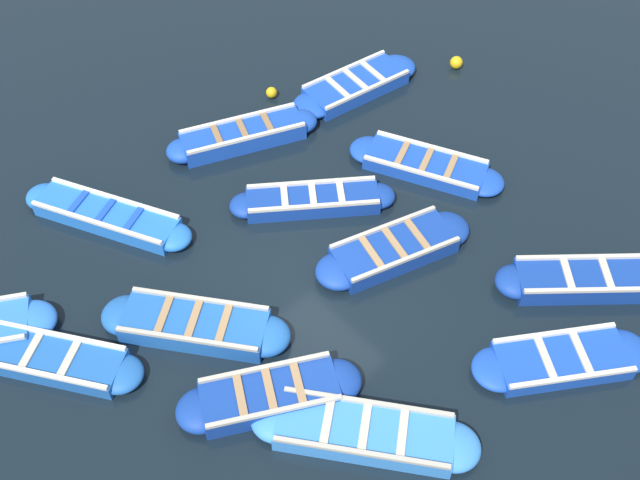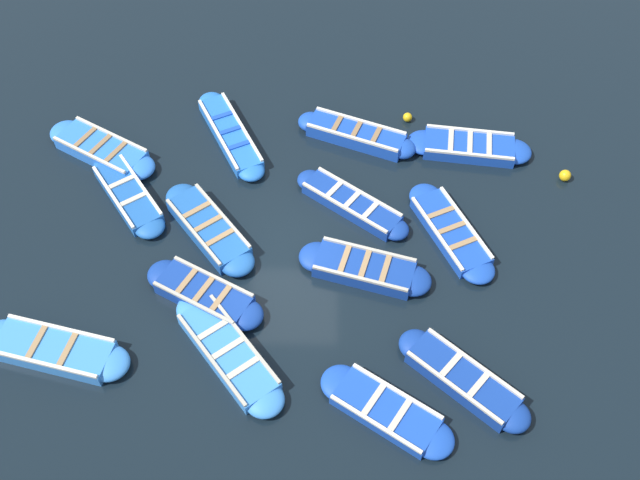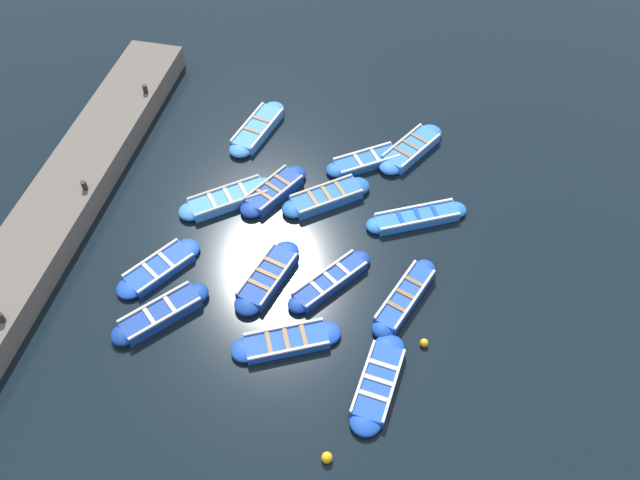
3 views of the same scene
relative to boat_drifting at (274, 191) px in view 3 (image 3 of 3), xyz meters
The scene contains 21 objects.
ground_plane 2.47m from the boat_drifting, 124.78° to the left, with size 120.00×120.00×0.00m, color black.
boat_drifting is the anchor object (origin of this frame).
boat_far_corner 6.42m from the boat_drifting, 70.32° to the left, with size 2.86×3.13×0.46m.
boat_broadside 3.97m from the boat_drifting, 142.70° to the right, with size 3.26×2.61×0.38m.
boat_outer_right 3.65m from the boat_drifting, 64.49° to the right, with size 1.78×3.82×0.43m.
boat_tucked 8.60m from the boat_drifting, 126.27° to the left, with size 1.38×3.60×0.40m.
boat_centre 6.49m from the boat_drifting, 108.49° to the left, with size 3.55×2.30×0.37m.
boat_alongside 5.20m from the boat_drifting, 55.84° to the left, with size 2.56×3.25×0.36m.
boat_bow_out 6.64m from the boat_drifting, 145.62° to the left, with size 1.99×3.58×0.47m.
boat_stern_in 5.90m from the boat_drifting, 144.41° to the right, with size 2.60×3.57×0.43m.
boat_near_quay 4.64m from the boat_drifting, 129.14° to the left, with size 2.66×3.24×0.40m.
boat_inner_gap 1.72m from the boat_drifting, 24.83° to the left, with size 3.59×3.08×0.42m.
boat_outer_left 5.46m from the boat_drifting, behind, with size 3.78×2.39×0.40m.
boat_mid_row 2.02m from the boat_drifting, behind, with size 3.36×2.89×0.46m.
boat_end_of_row 3.99m from the boat_drifting, 102.06° to the left, with size 1.82×3.52×0.43m.
quay_wall 7.63m from the boat_drifting, 15.40° to the left, with size 2.44×18.28×0.94m.
bollard_north 7.52m from the boat_drifting, 29.63° to the right, with size 0.20×0.20×0.35m, color black.
bollard_mid_north 6.86m from the boat_drifting, 17.34° to the left, with size 0.20×0.20×0.35m, color black.
bollard_mid_south 10.14m from the boat_drifting, 50.04° to the left, with size 0.20×0.20×0.35m, color black.
buoy_orange_near 10.30m from the boat_drifting, 113.20° to the left, with size 0.32×0.32×0.32m, color #EAB214.
buoy_yellow_far 8.21m from the boat_drifting, 140.08° to the left, with size 0.27×0.27×0.27m, color #EAB214.
Camera 3 is at (-3.77, 13.48, 17.39)m, focal length 35.00 mm.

